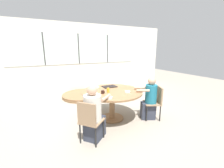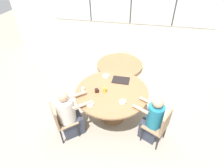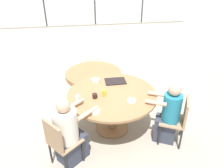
{
  "view_description": "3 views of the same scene",
  "coord_description": "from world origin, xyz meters",
  "px_view_note": "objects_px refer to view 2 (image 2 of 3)",
  "views": [
    {
      "loc": [
        -1.68,
        -3.22,
        1.81
      ],
      "look_at": [
        0.0,
        0.0,
        0.94
      ],
      "focal_mm": 24.0,
      "sensor_mm": 36.0,
      "label": 1
    },
    {
      "loc": [
        0.55,
        -2.72,
        3.1
      ],
      "look_at": [
        0.0,
        0.0,
        0.94
      ],
      "focal_mm": 28.0,
      "sensor_mm": 36.0,
      "label": 2
    },
    {
      "loc": [
        -0.48,
        -3.09,
        2.71
      ],
      "look_at": [
        0.0,
        0.0,
        0.94
      ],
      "focal_mm": 35.0,
      "sensor_mm": 36.0,
      "label": 3
    }
  ],
  "objects_px": {
    "bowl_white_shallow": "(123,102)",
    "chair_for_woman_green_shirt": "(60,119)",
    "bowl_cereal": "(90,104)",
    "chair_for_man_blue_shirt": "(160,125)",
    "juice_glass": "(105,90)",
    "folded_table_stack": "(120,65)",
    "person_man_blue_shirt": "(152,121)",
    "coffee_mug": "(97,91)",
    "bowl_fruit": "(106,76)",
    "person_woman_green_shirt": "(69,116)",
    "milk_carton_small": "(83,90)"
  },
  "relations": [
    {
      "from": "chair_for_man_blue_shirt",
      "to": "folded_table_stack",
      "type": "xyz_separation_m",
      "value": [
        -1.18,
        2.62,
        -0.45
      ]
    },
    {
      "from": "chair_for_man_blue_shirt",
      "to": "bowl_fruit",
      "type": "height_order",
      "value": "chair_for_man_blue_shirt"
    },
    {
      "from": "person_woman_green_shirt",
      "to": "chair_for_woman_green_shirt",
      "type": "bearing_deg",
      "value": -90.0
    },
    {
      "from": "person_woman_green_shirt",
      "to": "milk_carton_small",
      "type": "distance_m",
      "value": 0.6
    },
    {
      "from": "chair_for_woman_green_shirt",
      "to": "chair_for_man_blue_shirt",
      "type": "relative_size",
      "value": 1.0
    },
    {
      "from": "milk_carton_small",
      "to": "bowl_fruit",
      "type": "height_order",
      "value": "milk_carton_small"
    },
    {
      "from": "bowl_white_shallow",
      "to": "person_man_blue_shirt",
      "type": "bearing_deg",
      "value": -12.3
    },
    {
      "from": "juice_glass",
      "to": "chair_for_man_blue_shirt",
      "type": "bearing_deg",
      "value": -20.89
    },
    {
      "from": "chair_for_woman_green_shirt",
      "to": "bowl_cereal",
      "type": "distance_m",
      "value": 0.65
    },
    {
      "from": "chair_for_woman_green_shirt",
      "to": "person_woman_green_shirt",
      "type": "xyz_separation_m",
      "value": [
        0.13,
        0.11,
        -0.01
      ]
    },
    {
      "from": "person_man_blue_shirt",
      "to": "bowl_white_shallow",
      "type": "distance_m",
      "value": 0.67
    },
    {
      "from": "juice_glass",
      "to": "bowl_cereal",
      "type": "relative_size",
      "value": 0.76
    },
    {
      "from": "person_woman_green_shirt",
      "to": "coffee_mug",
      "type": "distance_m",
      "value": 0.74
    },
    {
      "from": "chair_for_man_blue_shirt",
      "to": "juice_glass",
      "type": "height_order",
      "value": "juice_glass"
    },
    {
      "from": "chair_for_woman_green_shirt",
      "to": "milk_carton_small",
      "type": "bearing_deg",
      "value": 114.29
    },
    {
      "from": "bowl_white_shallow",
      "to": "bowl_fruit",
      "type": "bearing_deg",
      "value": 123.69
    },
    {
      "from": "coffee_mug",
      "to": "bowl_white_shallow",
      "type": "distance_m",
      "value": 0.6
    },
    {
      "from": "juice_glass",
      "to": "bowl_fruit",
      "type": "relative_size",
      "value": 0.71
    },
    {
      "from": "person_woman_green_shirt",
      "to": "juice_glass",
      "type": "xyz_separation_m",
      "value": [
        0.6,
        0.56,
        0.31
      ]
    },
    {
      "from": "bowl_white_shallow",
      "to": "bowl_cereal",
      "type": "xyz_separation_m",
      "value": [
        -0.6,
        -0.2,
        0.0
      ]
    },
    {
      "from": "chair_for_man_blue_shirt",
      "to": "person_man_blue_shirt",
      "type": "bearing_deg",
      "value": 90.0
    },
    {
      "from": "bowl_fruit",
      "to": "folded_table_stack",
      "type": "bearing_deg",
      "value": 87.63
    },
    {
      "from": "bowl_cereal",
      "to": "chair_for_man_blue_shirt",
      "type": "bearing_deg",
      "value": -0.33
    },
    {
      "from": "person_man_blue_shirt",
      "to": "folded_table_stack",
      "type": "bearing_deg",
      "value": 48.36
    },
    {
      "from": "person_man_blue_shirt",
      "to": "bowl_white_shallow",
      "type": "height_order",
      "value": "person_man_blue_shirt"
    },
    {
      "from": "bowl_white_shallow",
      "to": "chair_for_woman_green_shirt",
      "type": "bearing_deg",
      "value": -158.98
    },
    {
      "from": "milk_carton_small",
      "to": "bowl_white_shallow",
      "type": "relative_size",
      "value": 0.72
    },
    {
      "from": "person_man_blue_shirt",
      "to": "bowl_cereal",
      "type": "height_order",
      "value": "person_man_blue_shirt"
    },
    {
      "from": "bowl_fruit",
      "to": "juice_glass",
      "type": "bearing_deg",
      "value": -79.15
    },
    {
      "from": "bowl_cereal",
      "to": "bowl_white_shallow",
      "type": "bearing_deg",
      "value": 18.17
    },
    {
      "from": "person_woman_green_shirt",
      "to": "person_man_blue_shirt",
      "type": "bearing_deg",
      "value": 56.64
    },
    {
      "from": "person_man_blue_shirt",
      "to": "bowl_fruit",
      "type": "relative_size",
      "value": 7.27
    },
    {
      "from": "bowl_cereal",
      "to": "folded_table_stack",
      "type": "xyz_separation_m",
      "value": [
        0.16,
        2.61,
        -0.72
      ]
    },
    {
      "from": "chair_for_woman_green_shirt",
      "to": "bowl_cereal",
      "type": "height_order",
      "value": "chair_for_woman_green_shirt"
    },
    {
      "from": "chair_for_woman_green_shirt",
      "to": "coffee_mug",
      "type": "relative_size",
      "value": 10.05
    },
    {
      "from": "bowl_fruit",
      "to": "milk_carton_small",
      "type": "bearing_deg",
      "value": -119.82
    },
    {
      "from": "person_woman_green_shirt",
      "to": "bowl_white_shallow",
      "type": "height_order",
      "value": "person_woman_green_shirt"
    },
    {
      "from": "chair_for_man_blue_shirt",
      "to": "bowl_cereal",
      "type": "bearing_deg",
      "value": 115.9
    },
    {
      "from": "person_man_blue_shirt",
      "to": "coffee_mug",
      "type": "bearing_deg",
      "value": 100.53
    },
    {
      "from": "person_woman_green_shirt",
      "to": "bowl_white_shallow",
      "type": "xyz_separation_m",
      "value": [
        1.0,
        0.33,
        0.27
      ]
    },
    {
      "from": "milk_carton_small",
      "to": "bowl_fruit",
      "type": "xyz_separation_m",
      "value": [
        0.34,
        0.6,
        -0.02
      ]
    },
    {
      "from": "coffee_mug",
      "to": "bowl_fruit",
      "type": "height_order",
      "value": "coffee_mug"
    },
    {
      "from": "chair_for_woman_green_shirt",
      "to": "folded_table_stack",
      "type": "bearing_deg",
      "value": 126.02
    },
    {
      "from": "folded_table_stack",
      "to": "juice_glass",
      "type": "bearing_deg",
      "value": -89.17
    },
    {
      "from": "coffee_mug",
      "to": "bowl_cereal",
      "type": "distance_m",
      "value": 0.39
    },
    {
      "from": "chair_for_woman_green_shirt",
      "to": "chair_for_man_blue_shirt",
      "type": "height_order",
      "value": "same"
    },
    {
      "from": "juice_glass",
      "to": "folded_table_stack",
      "type": "distance_m",
      "value": 2.31
    },
    {
      "from": "juice_glass",
      "to": "bowl_white_shallow",
      "type": "relative_size",
      "value": 0.82
    },
    {
      "from": "person_woman_green_shirt",
      "to": "coffee_mug",
      "type": "xyz_separation_m",
      "value": [
        0.44,
        0.52,
        0.29
      ]
    },
    {
      "from": "bowl_white_shallow",
      "to": "folded_table_stack",
      "type": "xyz_separation_m",
      "value": [
        -0.44,
        2.42,
        -0.71
      ]
    }
  ]
}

